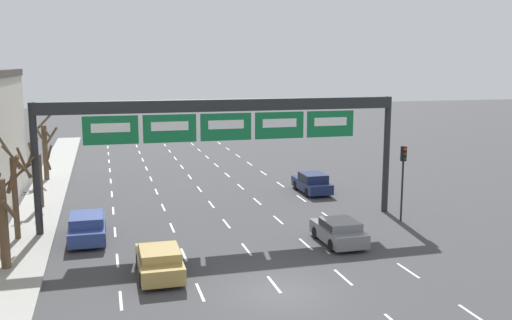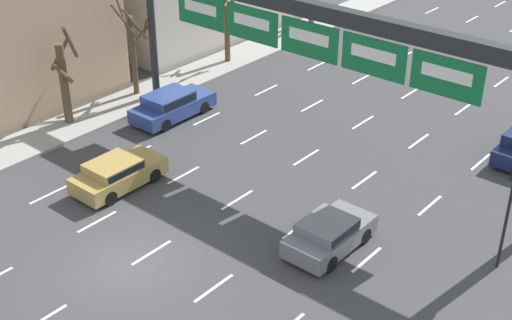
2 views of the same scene
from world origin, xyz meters
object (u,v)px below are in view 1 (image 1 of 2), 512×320
at_px(traffic_light_near_gantry, 403,168).
at_px(car_blue, 87,226).
at_px(car_gold, 159,260).
at_px(car_navy, 312,182).
at_px(tree_bare_furthest, 4,217).
at_px(car_grey, 339,231).
at_px(tree_bare_second, 45,147).
at_px(tree_bare_third, 40,173).
at_px(tree_bare_closest, 16,187).
at_px(sign_gantry, 225,119).

bearing_deg(traffic_light_near_gantry, car_blue, 176.54).
relative_size(car_gold, traffic_light_near_gantry, 0.91).
bearing_deg(car_navy, tree_bare_furthest, -149.30).
xyz_separation_m(car_grey, tree_bare_furthest, (-16.71, 0.32, 1.89)).
xyz_separation_m(car_grey, tree_bare_second, (-16.75, 21.72, 2.10)).
relative_size(tree_bare_second, tree_bare_third, 1.17).
distance_m(car_grey, tree_bare_furthest, 16.81).
height_order(tree_bare_closest, tree_bare_second, tree_bare_closest).
xyz_separation_m(car_navy, tree_bare_second, (-19.73, 9.72, 2.03)).
height_order(car_grey, car_gold, car_gold).
distance_m(sign_gantry, traffic_light_near_gantry, 11.25).
relative_size(car_blue, tree_bare_furthest, 0.88).
bearing_deg(car_navy, car_gold, -131.97).
bearing_deg(tree_bare_third, traffic_light_near_gantry, -22.48).
bearing_deg(sign_gantry, traffic_light_near_gantry, -12.70).
height_order(tree_bare_closest, tree_bare_third, tree_bare_closest).
distance_m(car_navy, tree_bare_closest, 21.05).
height_order(sign_gantry, tree_bare_furthest, sign_gantry).
xyz_separation_m(car_grey, car_gold, (-9.83, -2.23, 0.01)).
relative_size(car_navy, tree_bare_second, 0.80).
xyz_separation_m(car_grey, car_blue, (-13.16, 4.28, 0.06)).
distance_m(tree_bare_closest, tree_bare_furthest, 4.72).
height_order(car_gold, traffic_light_near_gantry, traffic_light_near_gantry).
bearing_deg(tree_bare_closest, car_navy, 19.48).
bearing_deg(tree_bare_closest, car_gold, -46.35).
distance_m(sign_gantry, car_navy, 11.73).
xyz_separation_m(car_blue, tree_bare_furthest, (-3.55, -3.96, 1.83)).
height_order(car_blue, tree_bare_second, tree_bare_second).
xyz_separation_m(car_navy, tree_bare_closest, (-19.73, -6.98, 2.21)).
bearing_deg(traffic_light_near_gantry, sign_gantry, 167.30).
bearing_deg(tree_bare_closest, tree_bare_third, 86.20).
bearing_deg(tree_bare_second, car_grey, -52.37).
distance_m(car_navy, car_gold, 19.15).
relative_size(car_navy, tree_bare_third, 0.94).
height_order(traffic_light_near_gantry, tree_bare_furthest, tree_bare_furthest).
bearing_deg(sign_gantry, car_navy, 38.83).
xyz_separation_m(tree_bare_closest, tree_bare_furthest, (0.05, -4.71, -0.40)).
distance_m(tree_bare_second, tree_bare_furthest, 21.41).
height_order(car_navy, tree_bare_closest, tree_bare_closest).
distance_m(sign_gantry, car_gold, 10.72).
xyz_separation_m(car_blue, tree_bare_third, (-3.12, 7.88, 1.68)).
distance_m(traffic_light_near_gantry, tree_bare_third, 23.59).
distance_m(car_navy, tree_bare_second, 22.09).
bearing_deg(car_gold, sign_gantry, 58.45).
distance_m(car_gold, traffic_light_near_gantry, 16.46).
height_order(car_gold, tree_bare_closest, tree_bare_closest).
height_order(car_blue, tree_bare_closest, tree_bare_closest).
xyz_separation_m(tree_bare_closest, tree_bare_second, (0.00, 16.70, -0.19)).
relative_size(car_grey, car_blue, 0.83).
bearing_deg(car_gold, tree_bare_second, 106.11).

